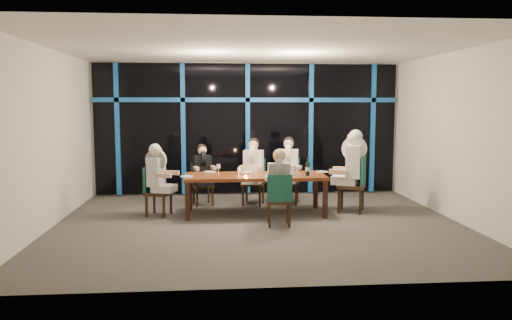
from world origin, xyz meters
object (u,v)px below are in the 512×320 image
(chair_end_right, at_px, (356,181))
(wine_bottle, at_px, (308,169))
(diner_far_left, at_px, (203,165))
(chair_end_left, at_px, (154,188))
(diner_end_left, at_px, (158,169))
(chair_far_left, at_px, (202,181))
(diner_end_right, at_px, (352,159))
(chair_far_right, at_px, (289,178))
(water_pitcher, at_px, (293,170))
(diner_far_mid, at_px, (253,161))
(chair_near_mid, at_px, (279,197))
(dining_table, at_px, (255,178))
(chair_far_mid, at_px, (254,179))
(diner_far_right, at_px, (288,160))
(diner_near_mid, at_px, (279,176))

(chair_end_right, relative_size, wine_bottle, 3.14)
(diner_far_left, xyz_separation_m, wine_bottle, (1.95, -1.17, 0.06))
(chair_end_left, relative_size, diner_end_left, 1.03)
(chair_far_left, bearing_deg, chair_end_right, -34.06)
(diner_far_left, relative_size, diner_end_right, 0.79)
(chair_far_left, relative_size, chair_far_right, 0.90)
(water_pitcher, bearing_deg, diner_far_mid, 118.24)
(chair_end_left, relative_size, chair_near_mid, 1.02)
(dining_table, distance_m, diner_far_left, 1.39)
(chair_far_mid, xyz_separation_m, chair_near_mid, (0.27, -1.96, -0.02))
(chair_end_left, xyz_separation_m, diner_far_mid, (1.90, 0.86, 0.39))
(chair_far_left, height_order, diner_far_mid, diner_far_mid)
(diner_far_mid, relative_size, diner_end_right, 0.87)
(chair_far_right, distance_m, diner_end_left, 2.78)
(chair_far_left, distance_m, chair_end_right, 3.13)
(chair_far_left, relative_size, chair_end_left, 0.93)
(chair_far_left, relative_size, chair_end_right, 0.79)
(chair_end_left, height_order, diner_far_left, diner_far_left)
(diner_far_mid, xyz_separation_m, diner_far_right, (0.73, 0.03, 0.01))
(chair_far_left, height_order, wine_bottle, wine_bottle)
(chair_far_mid, relative_size, diner_near_mid, 1.07)
(dining_table, relative_size, chair_far_right, 2.74)
(chair_far_right, height_order, chair_end_right, chair_end_right)
(chair_far_right, bearing_deg, wine_bottle, -68.30)
(diner_end_left, bearing_deg, wine_bottle, -76.95)
(chair_far_mid, height_order, chair_far_right, chair_far_right)
(chair_far_mid, xyz_separation_m, wine_bottle, (0.90, -1.18, 0.36))
(chair_far_mid, relative_size, diner_end_left, 1.05)
(diner_end_right, bearing_deg, dining_table, -66.12)
(chair_far_right, bearing_deg, water_pitcher, -80.51)
(chair_far_mid, height_order, diner_far_right, diner_far_right)
(diner_end_left, relative_size, diner_near_mid, 1.02)
(chair_far_mid, height_order, chair_end_right, chair_end_right)
(chair_near_mid, height_order, diner_end_right, diner_end_right)
(chair_far_right, xyz_separation_m, diner_end_right, (1.07, -0.96, 0.50))
(dining_table, relative_size, wine_bottle, 7.57)
(diner_near_mid, bearing_deg, diner_far_mid, -78.28)
(chair_far_mid, height_order, diner_end_right, diner_end_right)
(diner_far_mid, height_order, diner_end_left, diner_far_mid)
(chair_far_left, distance_m, water_pitcher, 2.10)
(diner_far_right, xyz_separation_m, diner_end_left, (-2.56, -0.91, -0.03))
(chair_near_mid, bearing_deg, wine_bottle, -126.65)
(chair_far_right, relative_size, diner_end_left, 1.06)
(dining_table, xyz_separation_m, diner_far_right, (0.76, 0.93, 0.23))
(diner_end_right, xyz_separation_m, water_pitcher, (-1.16, -0.17, -0.19))
(chair_far_left, relative_size, diner_near_mid, 0.98)
(chair_far_mid, relative_size, chair_far_right, 0.99)
(chair_far_mid, distance_m, chair_end_right, 2.12)
(chair_far_left, bearing_deg, diner_end_left, -142.48)
(chair_far_right, xyz_separation_m, chair_end_right, (1.16, -0.99, 0.07))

